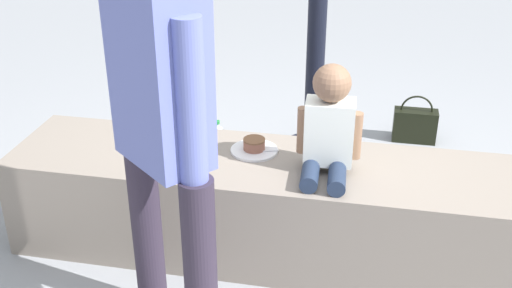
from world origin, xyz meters
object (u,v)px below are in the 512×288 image
at_px(cake_plate, 254,147).
at_px(party_cup_red, 362,159).
at_px(adult_standing, 161,104).
at_px(water_bottle_near_gift, 223,157).
at_px(gift_bag, 415,186).
at_px(water_bottle_far_side, 218,140).
at_px(child_seated, 329,127).
at_px(handbag_black_leather, 415,125).

distance_m(cake_plate, party_cup_red, 1.07).
height_order(adult_standing, water_bottle_near_gift, adult_standing).
xyz_separation_m(adult_standing, water_bottle_near_gift, (-0.14, 1.32, -0.90)).
distance_m(adult_standing, water_bottle_near_gift, 1.60).
height_order(gift_bag, water_bottle_far_side, gift_bag).
distance_m(adult_standing, gift_bag, 1.70).
height_order(child_seated, adult_standing, adult_standing).
bearing_deg(child_seated, gift_bag, 50.61).
bearing_deg(gift_bag, child_seated, -129.39).
bearing_deg(adult_standing, child_seated, 49.24).
bearing_deg(party_cup_red, handbag_black_leather, 53.89).
xyz_separation_m(cake_plate, water_bottle_far_side, (-0.39, 0.82, -0.40)).
bearing_deg(adult_standing, cake_plate, 76.75).
bearing_deg(cake_plate, party_cup_red, 59.54).
height_order(gift_bag, handbag_black_leather, gift_bag).
height_order(water_bottle_near_gift, water_bottle_far_side, water_bottle_near_gift).
height_order(child_seated, gift_bag, child_seated).
bearing_deg(water_bottle_near_gift, gift_bag, -10.20).
relative_size(cake_plate, water_bottle_near_gift, 0.95).
distance_m(water_bottle_near_gift, party_cup_red, 0.83).
relative_size(party_cup_red, handbag_black_leather, 0.35).
relative_size(water_bottle_near_gift, party_cup_red, 2.14).
bearing_deg(water_bottle_near_gift, handbag_black_leather, 30.82).
height_order(gift_bag, party_cup_red, gift_bag).
bearing_deg(water_bottle_far_side, child_seated, -51.63).
xyz_separation_m(gift_bag, handbag_black_leather, (0.03, 0.86, -0.03)).
bearing_deg(handbag_black_leather, party_cup_red, -126.11).
distance_m(water_bottle_far_side, handbag_black_leather, 1.28).
xyz_separation_m(child_seated, cake_plate, (-0.35, 0.12, -0.19)).
relative_size(water_bottle_near_gift, water_bottle_far_side, 1.01).
height_order(child_seated, cake_plate, child_seated).
height_order(water_bottle_far_side, handbag_black_leather, handbag_black_leather).
xyz_separation_m(gift_bag, party_cup_red, (-0.29, 0.43, -0.09)).
bearing_deg(party_cup_red, cake_plate, -120.46).
height_order(adult_standing, cake_plate, adult_standing).
bearing_deg(cake_plate, gift_bag, 27.54).
bearing_deg(child_seated, handbag_black_leather, 71.69).
height_order(cake_plate, water_bottle_far_side, cake_plate).
xyz_separation_m(adult_standing, cake_plate, (0.17, 0.72, -0.50)).
distance_m(child_seated, cake_plate, 0.41).
relative_size(cake_plate, handbag_black_leather, 0.71).
bearing_deg(water_bottle_far_side, handbag_black_leather, 20.49).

